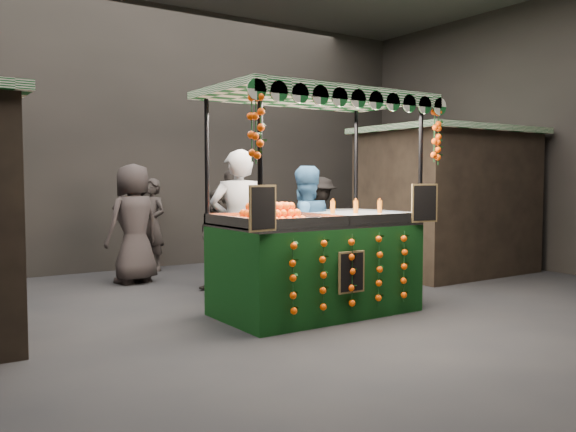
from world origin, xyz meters
TOP-DOWN VIEW (x-y plane):
  - ground at (0.00, 0.00)m, footprint 12.00×12.00m
  - market_hall at (0.00, 0.00)m, footprint 12.10×10.10m
  - neighbour_stall_right at (4.40, 1.50)m, footprint 3.00×2.20m
  - juice_stall at (0.43, 0.07)m, footprint 2.85×1.67m
  - vendor_grey at (-0.07, 1.25)m, footprint 0.88×0.71m
  - vendor_blue at (0.78, 0.88)m, footprint 0.98×0.81m
  - shopper_1 at (0.10, 2.03)m, footprint 0.93×0.95m
  - shopper_2 at (0.67, 2.72)m, footprint 1.13×0.57m
  - shopper_3 at (3.39, 3.94)m, footprint 1.28×1.18m
  - shopper_4 at (-0.74, 3.51)m, footprint 1.08×0.86m
  - shopper_5 at (4.43, 3.70)m, footprint 0.96×1.69m
  - shopper_6 at (-0.02, 4.60)m, footprint 0.61×0.73m

SIDE VIEW (x-z plane):
  - ground at x=0.00m, z-range 0.00..0.00m
  - shopper_1 at x=0.10m, z-range 0.00..1.55m
  - shopper_6 at x=-0.02m, z-range 0.00..1.70m
  - juice_stall at x=0.43m, z-range -0.52..2.24m
  - shopper_3 at x=3.39m, z-range 0.00..1.73m
  - shopper_5 at x=4.43m, z-range 0.00..1.74m
  - shopper_2 at x=0.67m, z-range 0.00..1.85m
  - vendor_blue at x=0.78m, z-range 0.00..1.88m
  - shopper_4 at x=-0.74m, z-range 0.00..1.94m
  - vendor_grey at x=-0.07m, z-range 0.00..2.09m
  - neighbour_stall_right at x=4.40m, z-range 0.01..2.61m
  - market_hall at x=0.00m, z-range 0.86..5.91m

